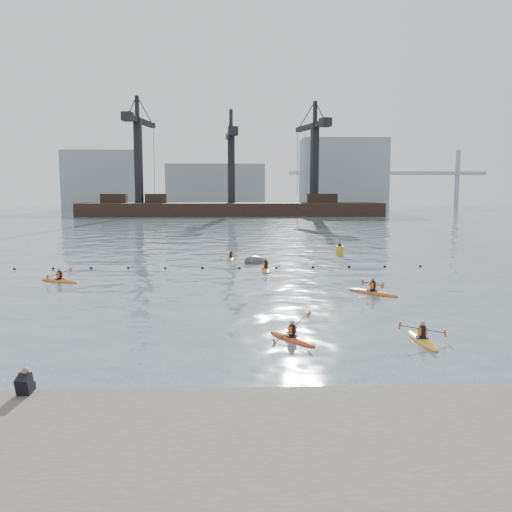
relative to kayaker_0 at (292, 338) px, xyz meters
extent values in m
plane|color=#384852|center=(-3.02, -1.31, -0.09)|extent=(400.00, 400.00, 0.00)
cube|color=#4C443D|center=(-3.02, -10.31, -0.09)|extent=(18.00, 7.00, 1.00)
cube|color=black|center=(-8.52, -7.11, 0.69)|extent=(0.38, 0.60, 0.67)
cube|color=black|center=(-8.52, -6.89, 0.53)|extent=(0.34, 0.40, 0.24)
sphere|color=#8C6651|center=(-8.52, -7.01, 1.07)|extent=(0.21, 0.21, 0.21)
sphere|color=black|center=(-20.02, 21.19, -0.06)|extent=(0.24, 0.24, 0.24)
sphere|color=black|center=(-17.02, 21.35, -0.06)|extent=(0.24, 0.24, 0.24)
sphere|color=black|center=(-14.02, 21.43, -0.06)|extent=(0.24, 0.24, 0.24)
sphere|color=black|center=(-11.02, 21.40, -0.06)|extent=(0.24, 0.24, 0.24)
sphere|color=black|center=(-8.02, 21.27, -0.06)|extent=(0.24, 0.24, 0.24)
sphere|color=black|center=(-5.02, 21.10, -0.06)|extent=(0.24, 0.24, 0.24)
sphere|color=black|center=(-2.02, 20.97, -0.06)|extent=(0.24, 0.24, 0.24)
sphere|color=black|center=(0.98, 20.94, -0.06)|extent=(0.24, 0.24, 0.24)
sphere|color=black|center=(3.98, 21.03, -0.06)|extent=(0.24, 0.24, 0.24)
sphere|color=black|center=(6.98, 21.19, -0.06)|extent=(0.24, 0.24, 0.24)
sphere|color=black|center=(9.98, 21.35, -0.06)|extent=(0.24, 0.24, 0.24)
sphere|color=black|center=(12.98, 21.43, -0.06)|extent=(0.24, 0.24, 0.24)
cube|color=black|center=(-3.02, 108.69, 0.76)|extent=(72.00, 12.00, 4.50)
cube|color=black|center=(-31.02, 108.69, 4.11)|extent=(6.00, 3.00, 2.20)
cube|color=black|center=(-21.02, 108.69, 4.11)|extent=(5.00, 3.00, 2.20)
cube|color=black|center=(18.98, 108.69, 4.11)|extent=(7.00, 3.00, 2.20)
cube|color=black|center=(-25.02, 108.69, 13.01)|extent=(1.85, 1.85, 20.00)
cube|color=black|center=(-24.55, 111.34, 22.41)|extent=(4.31, 17.93, 1.20)
cube|color=black|center=(-26.11, 102.48, 22.41)|extent=(2.62, 2.94, 2.00)
cube|color=black|center=(-25.02, 108.69, 25.51)|extent=(0.93, 0.93, 5.00)
cube|color=black|center=(-3.02, 108.69, 11.51)|extent=(1.73, 1.73, 17.00)
cube|color=black|center=(-3.21, 110.93, 19.41)|extent=(2.50, 15.05, 1.20)
cube|color=black|center=(-2.56, 103.46, 19.41)|extent=(2.42, 2.78, 2.00)
cube|color=black|center=(-3.02, 108.69, 22.51)|extent=(0.87, 0.87, 5.00)
cube|color=black|center=(16.98, 108.69, 12.51)|extent=(1.96, 1.96, 19.00)
cube|color=black|center=(16.32, 111.15, 21.41)|extent=(5.56, 16.73, 1.20)
cube|color=black|center=(18.52, 102.94, 21.41)|extent=(2.80, 3.08, 2.00)
cube|color=black|center=(16.98, 108.69, 24.51)|extent=(0.98, 0.98, 5.00)
cube|color=gray|center=(-43.02, 148.69, 8.91)|extent=(22.00, 14.00, 18.00)
cube|color=gray|center=(-8.02, 148.69, 6.91)|extent=(30.00, 14.00, 14.00)
cube|color=gray|center=(31.98, 148.69, 10.91)|extent=(26.00, 14.00, 22.00)
cube|color=gray|center=(51.98, 168.69, 11.91)|extent=(70.00, 2.00, 1.20)
cylinder|color=gray|center=(26.98, 168.69, 9.91)|extent=(1.60, 1.60, 20.00)
cylinder|color=gray|center=(76.98, 168.69, 9.91)|extent=(1.60, 1.60, 20.00)
ellipsoid|color=red|center=(0.00, 0.00, -0.05)|extent=(2.12, 2.79, 0.30)
cylinder|color=black|center=(0.00, 0.00, 0.07)|extent=(0.77, 0.77, 0.06)
cylinder|color=black|center=(0.00, 0.00, 0.33)|extent=(0.28, 0.28, 0.48)
cube|color=#ED590D|center=(0.00, 0.00, 0.34)|extent=(0.39, 0.35, 0.31)
sphere|color=#8C6651|center=(0.00, 0.00, 0.65)|extent=(0.19, 0.19, 0.19)
cylinder|color=black|center=(0.00, 0.00, 0.42)|extent=(1.51, 1.01, 1.03)
cube|color=#D85914|center=(-0.79, -0.52, -0.04)|extent=(0.23, 0.21, 0.30)
cube|color=#D85914|center=(0.79, 0.52, 0.88)|extent=(0.23, 0.21, 0.30)
ellipsoid|color=gold|center=(5.46, -0.50, -0.05)|extent=(0.72, 3.11, 0.31)
cylinder|color=black|center=(5.46, -0.50, 0.07)|extent=(0.60, 0.60, 0.06)
cylinder|color=black|center=(5.46, -0.50, 0.34)|extent=(0.29, 0.29, 0.50)
cube|color=#ED590D|center=(5.46, -0.50, 0.36)|extent=(0.35, 0.22, 0.33)
sphere|color=#8C6651|center=(5.46, -0.50, 0.68)|extent=(0.20, 0.20, 0.20)
cylinder|color=black|center=(5.46, -0.50, 0.44)|extent=(2.09, 0.11, 0.43)
cube|color=#D85914|center=(4.47, -0.54, 0.62)|extent=(0.11, 0.14, 0.33)
cube|color=#D85914|center=(6.44, -0.47, 0.26)|extent=(0.11, 0.14, 0.33)
ellipsoid|color=orange|center=(-14.58, 15.24, -0.05)|extent=(3.24, 2.16, 0.33)
cylinder|color=black|center=(-14.58, 15.24, 0.09)|extent=(0.84, 0.84, 0.06)
cylinder|color=black|center=(-14.58, 15.24, 0.38)|extent=(0.31, 0.31, 0.54)
cube|color=#ED590D|center=(-14.58, 15.24, 0.40)|extent=(0.38, 0.44, 0.35)
sphere|color=#8C6651|center=(-14.58, 15.24, 0.74)|extent=(0.22, 0.22, 0.22)
cylinder|color=black|center=(-14.58, 15.24, 0.48)|extent=(1.11, 2.02, 0.29)
cube|color=#D85914|center=(-15.08, 14.30, 0.36)|extent=(0.17, 0.15, 0.36)
cube|color=#D85914|center=(-14.08, 16.17, 0.60)|extent=(0.17, 0.15, 0.36)
ellipsoid|color=#C67E17|center=(0.05, 19.87, -0.05)|extent=(0.87, 3.47, 0.34)
cylinder|color=black|center=(0.05, 19.87, 0.09)|extent=(0.68, 0.68, 0.06)
cylinder|color=black|center=(0.05, 19.87, 0.39)|extent=(0.32, 0.32, 0.56)
cube|color=#ED590D|center=(0.05, 19.87, 0.41)|extent=(0.40, 0.26, 0.37)
sphere|color=#8C6651|center=(0.05, 19.87, 0.77)|extent=(0.23, 0.23, 0.23)
cylinder|color=black|center=(0.05, 19.87, 0.50)|extent=(2.27, 0.16, 0.71)
cube|color=#D85914|center=(-1.05, 19.81, 0.81)|extent=(0.16, 0.16, 0.37)
cube|color=#D85914|center=(1.14, 19.93, 0.19)|extent=(0.16, 0.16, 0.37)
ellipsoid|color=#C15C12|center=(6.06, 10.05, -0.05)|extent=(2.92, 3.04, 0.35)
cylinder|color=black|center=(6.06, 10.05, 0.10)|extent=(0.93, 0.93, 0.07)
cylinder|color=black|center=(6.06, 10.05, 0.40)|extent=(0.33, 0.33, 0.57)
cube|color=#ED590D|center=(6.06, 10.05, 0.43)|extent=(0.45, 0.45, 0.37)
sphere|color=#8C6651|center=(6.06, 10.05, 0.79)|extent=(0.23, 0.23, 0.23)
cylinder|color=black|center=(6.06, 10.05, 0.51)|extent=(1.75, 1.64, 0.60)
cube|color=#D85914|center=(6.88, 10.82, 0.25)|extent=(0.21, 0.21, 0.38)
cube|color=#D85914|center=(5.25, 9.29, 0.78)|extent=(0.21, 0.21, 0.38)
ellipsoid|color=orange|center=(-2.75, 26.93, -0.05)|extent=(0.67, 2.94, 0.29)
cylinder|color=black|center=(-2.75, 26.93, 0.06)|extent=(0.56, 0.56, 0.05)
cylinder|color=black|center=(-2.75, 26.93, 0.32)|extent=(0.27, 0.27, 0.47)
cube|color=#ED590D|center=(-2.75, 26.93, 0.34)|extent=(0.33, 0.21, 0.31)
sphere|color=#8C6651|center=(-2.75, 26.93, 0.64)|extent=(0.19, 0.19, 0.19)
cylinder|color=black|center=(-2.75, 26.93, 0.41)|extent=(1.92, 0.09, 0.66)
cube|color=#D85914|center=(-3.68, 26.90, 0.12)|extent=(0.14, 0.13, 0.31)
cube|color=#D85914|center=(-1.82, 26.96, 0.70)|extent=(0.14, 0.13, 0.31)
ellipsoid|color=#393B3E|center=(-0.46, 24.36, -0.09)|extent=(2.79, 1.95, 1.63)
cylinder|color=gold|center=(7.96, 30.19, 0.23)|extent=(0.75, 0.75, 0.97)
cone|color=black|center=(7.96, 30.19, 0.93)|extent=(0.47, 0.47, 0.38)
camera|label=1|loc=(-2.46, -22.39, 6.29)|focal=38.00mm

